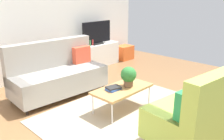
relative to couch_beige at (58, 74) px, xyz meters
The scene contains 16 objects.
ground_plane 1.64m from the couch_beige, 73.01° to the right, with size 7.68×7.68×0.00m, color brown.
wall_far 1.70m from the couch_beige, 70.28° to the left, with size 6.40×0.12×2.90m, color white.
area_rug 1.71m from the couch_beige, 78.39° to the right, with size 2.90×2.20×0.01m, color tan.
couch_beige is the anchor object (origin of this frame).
couch_green 2.91m from the couch_beige, 76.89° to the right, with size 1.99×1.06×1.10m.
coffee_table 1.47m from the couch_beige, 74.91° to the right, with size 1.10×0.56×0.42m.
tv_console 2.17m from the couch_beige, 25.97° to the left, with size 1.40×0.44×0.64m, color silver.
tv 2.22m from the couch_beige, 25.49° to the left, with size 1.00×0.20×0.64m.
storage_trunk 3.17m from the couch_beige, 15.56° to the left, with size 0.52×0.40×0.44m, color orange.
potted_plant 1.55m from the couch_beige, 70.64° to the right, with size 0.28×0.28×0.36m.
table_book_0 1.38m from the couch_beige, 81.41° to the right, with size 0.24×0.18×0.03m, color #3359B2.
table_book_1 1.38m from the couch_beige, 81.41° to the right, with size 0.24×0.18×0.03m, color #262626.
vase_0 1.72m from the couch_beige, 36.14° to the left, with size 0.14×0.14×0.20m, color silver.
bottle_0 1.83m from the couch_beige, 30.12° to the left, with size 0.05×0.05×0.19m, color orange.
bottle_1 1.92m from the couch_beige, 28.58° to the left, with size 0.05×0.05×0.16m, color #3F8C4C.
bottle_2 2.00m from the couch_beige, 27.25° to the left, with size 0.05×0.05×0.16m, color red.
Camera 1 is at (-3.00, -2.46, 1.99)m, focal length 37.99 mm.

